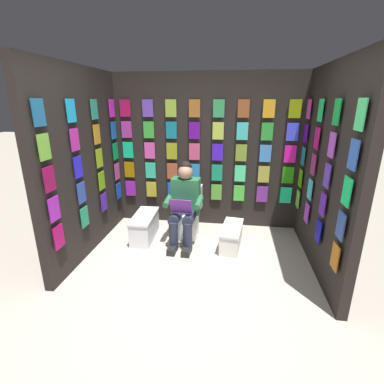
{
  "coord_description": "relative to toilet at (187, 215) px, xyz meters",
  "views": [
    {
      "loc": [
        -0.41,
        2.33,
        1.99
      ],
      "look_at": [
        0.09,
        -1.13,
        0.85
      ],
      "focal_mm": 26.19,
      "sensor_mm": 36.0,
      "label": 1
    }
  ],
  "objects": [
    {
      "name": "person_reading",
      "position": [
        0.01,
        0.23,
        0.27
      ],
      "size": [
        0.54,
        0.69,
        1.19
      ],
      "rotation": [
        0.0,
        0.0,
        -0.04
      ],
      "color": "#286B42",
      "rests_on": "ground"
    },
    {
      "name": "comic_longbox_far",
      "position": [
        -0.68,
        0.26,
        -0.17
      ],
      "size": [
        0.35,
        0.69,
        0.31
      ],
      "rotation": [
        0.0,
        0.0,
        -0.13
      ],
      "color": "white",
      "rests_on": "ground"
    },
    {
      "name": "display_wall_right",
      "position": [
        1.29,
        0.54,
        0.88
      ],
      "size": [
        0.14,
        2.06,
        2.42
      ],
      "color": "black",
      "rests_on": "ground"
    },
    {
      "name": "display_wall_left",
      "position": [
        -1.74,
        0.54,
        0.88
      ],
      "size": [
        0.14,
        2.06,
        2.42
      ],
      "color": "black",
      "rests_on": "ground"
    },
    {
      "name": "ground_plane",
      "position": [
        -0.22,
        1.57,
        -0.33
      ],
      "size": [
        30.0,
        30.0,
        0.0
      ],
      "primitive_type": "plane",
      "color": "#B2A899"
    },
    {
      "name": "display_wall_back",
      "position": [
        -0.22,
        -0.54,
        0.88
      ],
      "size": [
        3.03,
        0.14,
        2.42
      ],
      "color": "black",
      "rests_on": "ground"
    },
    {
      "name": "toilet",
      "position": [
        0.0,
        0.0,
        0.0
      ],
      "size": [
        0.41,
        0.56,
        0.77
      ],
      "rotation": [
        0.0,
        0.0,
        -0.04
      ],
      "color": "white",
      "rests_on": "ground"
    },
    {
      "name": "comic_longbox_near",
      "position": [
        0.63,
        0.19,
        -0.14
      ],
      "size": [
        0.33,
        0.73,
        0.37
      ],
      "rotation": [
        0.0,
        0.0,
        0.04
      ],
      "color": "silver",
      "rests_on": "ground"
    }
  ]
}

